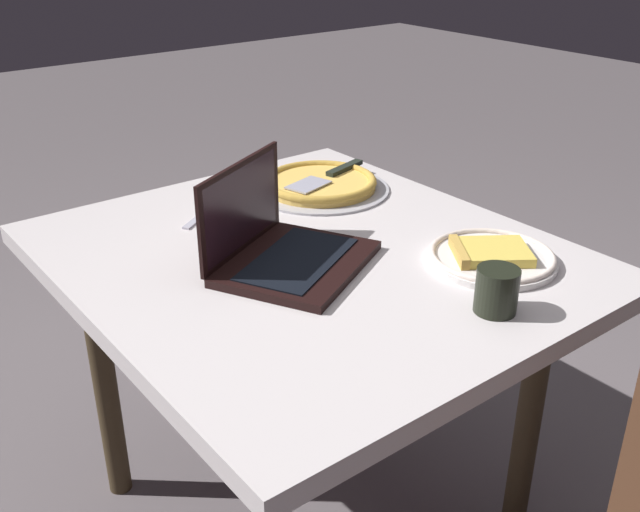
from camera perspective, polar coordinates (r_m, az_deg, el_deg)
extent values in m
plane|color=#625A5D|center=(1.99, -0.72, -18.84)|extent=(12.00, 12.00, 0.00)
cube|color=silver|center=(1.58, -0.86, -0.27)|extent=(1.10, 0.97, 0.04)
cylinder|color=#3E301E|center=(1.79, 16.05, -11.73)|extent=(0.06, 0.06, 0.69)
cylinder|color=#3E301E|center=(2.20, 1.04, -2.97)|extent=(0.06, 0.06, 0.69)
cylinder|color=#3E301E|center=(1.90, -16.47, -9.33)|extent=(0.06, 0.06, 0.69)
cube|color=black|center=(1.49, -1.76, -0.58)|extent=(0.36, 0.39, 0.02)
cube|color=black|center=(1.49, -1.77, -0.22)|extent=(0.26, 0.32, 0.00)
cube|color=black|center=(1.51, -6.20, 3.87)|extent=(0.15, 0.28, 0.19)
cube|color=black|center=(1.51, -6.11, 3.86)|extent=(0.13, 0.25, 0.17)
cylinder|color=silver|center=(1.56, 13.26, -0.24)|extent=(0.27, 0.27, 0.01)
torus|color=silver|center=(1.55, 13.29, 0.09)|extent=(0.26, 0.26, 0.01)
cube|color=#DBBE4C|center=(1.55, 13.32, 0.32)|extent=(0.18, 0.19, 0.02)
cube|color=gold|center=(1.53, 10.80, 0.27)|extent=(0.11, 0.09, 0.03)
cylinder|color=#A9A7AE|center=(1.91, 0.01, 5.26)|extent=(0.36, 0.36, 0.01)
cylinder|color=#E2B451|center=(1.90, 0.01, 5.61)|extent=(0.29, 0.29, 0.02)
torus|color=gold|center=(1.90, 0.01, 5.88)|extent=(0.29, 0.29, 0.02)
cube|color=#A6A6B8|center=(1.86, -0.92, 5.59)|extent=(0.10, 0.12, 0.00)
cube|color=black|center=(1.98, 1.93, 6.90)|extent=(0.06, 0.14, 0.01)
cube|color=#B3B0C0|center=(1.77, -9.20, 3.16)|extent=(0.11, 0.15, 0.00)
cube|color=black|center=(1.84, -7.90, 4.30)|extent=(0.07, 0.09, 0.01)
cylinder|color=black|center=(1.36, 13.63, -2.63)|extent=(0.08, 0.08, 0.09)
cylinder|color=#40270A|center=(1.35, 13.74, -1.74)|extent=(0.07, 0.07, 0.01)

